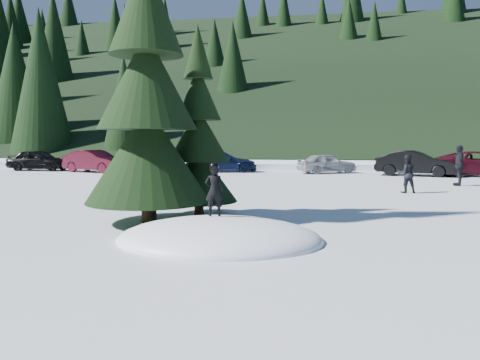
# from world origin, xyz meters

# --- Properties ---
(ground) EXTENTS (200.00, 200.00, 0.00)m
(ground) POSITION_xyz_m (0.00, 0.00, 0.00)
(ground) COLOR white
(ground) RESTS_ON ground
(snow_mound) EXTENTS (4.48, 3.52, 0.96)m
(snow_mound) POSITION_xyz_m (0.00, 0.00, 0.00)
(snow_mound) COLOR white
(snow_mound) RESTS_ON ground
(forest_hillside) EXTENTS (200.00, 60.00, 25.00)m
(forest_hillside) POSITION_xyz_m (0.00, 54.00, 12.50)
(forest_hillside) COLOR black
(forest_hillside) RESTS_ON ground
(spruce_tall) EXTENTS (3.20, 3.20, 8.60)m
(spruce_tall) POSITION_xyz_m (-2.20, 1.80, 3.32)
(spruce_tall) COLOR black
(spruce_tall) RESTS_ON ground
(spruce_short) EXTENTS (2.20, 2.20, 5.37)m
(spruce_short) POSITION_xyz_m (-1.20, 3.20, 2.10)
(spruce_short) COLOR black
(spruce_short) RESTS_ON ground
(child_skier) EXTENTS (0.44, 0.32, 1.12)m
(child_skier) POSITION_xyz_m (-0.17, 0.32, 1.04)
(child_skier) COLOR black
(child_skier) RESTS_ON snow_mound
(adult_0) EXTENTS (0.83, 0.69, 1.55)m
(adult_0) POSITION_xyz_m (5.81, 9.78, 0.77)
(adult_0) COLOR black
(adult_0) RESTS_ON ground
(adult_1) EXTENTS (0.69, 1.18, 1.88)m
(adult_1) POSITION_xyz_m (8.82, 13.12, 0.94)
(adult_1) COLOR black
(adult_1) RESTS_ON ground
(car_0) EXTENTS (4.21, 1.72, 1.43)m
(car_0) POSITION_xyz_m (-16.33, 19.88, 0.71)
(car_0) COLOR black
(car_0) RESTS_ON ground
(car_1) EXTENTS (4.62, 2.76, 1.44)m
(car_1) POSITION_xyz_m (-11.78, 18.87, 0.72)
(car_1) COLOR #370A14
(car_1) RESTS_ON ground
(car_2) EXTENTS (4.41, 2.09, 1.22)m
(car_2) POSITION_xyz_m (-7.99, 19.27, 0.61)
(car_2) COLOR #4D4E55
(car_2) RESTS_ON ground
(car_3) EXTENTS (4.91, 2.72, 1.35)m
(car_3) POSITION_xyz_m (-3.73, 20.31, 0.67)
(car_3) COLOR #0E1632
(car_3) RESTS_ON ground
(car_4) EXTENTS (3.98, 2.90, 1.26)m
(car_4) POSITION_xyz_m (3.06, 20.18, 0.63)
(car_4) COLOR gray
(car_4) RESTS_ON ground
(car_5) EXTENTS (4.75, 2.73, 1.48)m
(car_5) POSITION_xyz_m (8.11, 18.78, 0.74)
(car_5) COLOR black
(car_5) RESTS_ON ground
(car_6) EXTENTS (5.40, 2.92, 1.44)m
(car_6) POSITION_xyz_m (11.76, 19.07, 0.72)
(car_6) COLOR #3B0A15
(car_6) RESTS_ON ground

